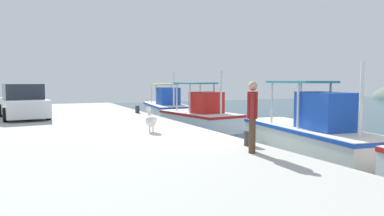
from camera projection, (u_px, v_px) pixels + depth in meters
quay_pier at (60, 159)px, 9.59m from camera, size 36.00×10.00×0.80m
fishing_boat_nearest at (166, 107)px, 24.51m from camera, size 6.34×2.93×3.06m
fishing_boat_second at (201, 116)px, 18.54m from camera, size 5.11×2.87×2.97m
fishing_boat_third at (311, 133)px, 12.38m from camera, size 6.73×2.73×3.06m
pelican at (151, 120)px, 11.95m from camera, size 0.95×0.39×0.82m
fisherman_standing at (252, 114)px, 8.48m from camera, size 0.49×0.42×1.70m
parked_car at (23, 103)px, 16.33m from camera, size 4.28×2.25×1.57m
mooring_bollard_nearest at (137, 109)px, 19.04m from camera, size 0.22×0.22×0.40m
mooring_bollard_second at (249, 138)px, 9.41m from camera, size 0.27×0.27×0.40m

